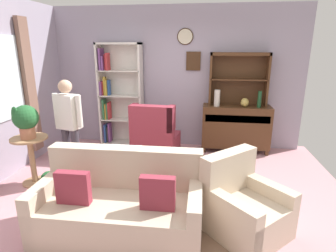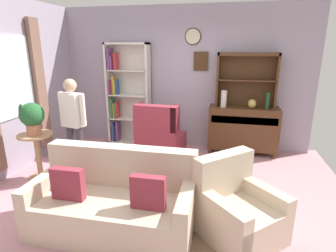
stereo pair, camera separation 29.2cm
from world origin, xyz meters
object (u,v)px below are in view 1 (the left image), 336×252
(wingback_chair, at_px, (155,139))
(bottle_wine, at_px, (259,99))
(potted_plant_small, at_px, (49,180))
(sideboard, at_px, (236,126))
(potted_plant_large, at_px, (25,119))
(vase_round, at_px, (245,102))
(couch_floral, at_px, (121,205))
(book_stack, at_px, (148,162))
(armchair_floral, at_px, (243,208))
(vase_tall, at_px, (217,98))
(plant_stand, at_px, (32,155))
(bookshelf, at_px, (118,96))
(sideboard_hutch, at_px, (239,72))
(coffee_table, at_px, (157,167))
(person_reading, at_px, (69,123))

(wingback_chair, bearing_deg, bottle_wine, 15.16)
(potted_plant_small, bearing_deg, sideboard, 35.94)
(potted_plant_large, bearing_deg, vase_round, 28.81)
(couch_floral, relative_size, book_stack, 8.82)
(bottle_wine, relative_size, armchair_floral, 0.29)
(vase_tall, distance_m, plant_stand, 3.33)
(vase_round, height_order, potted_plant_large, potted_plant_large)
(armchair_floral, relative_size, potted_plant_large, 2.21)
(bottle_wine, xyz_separation_m, plant_stand, (-3.55, -1.74, -0.62))
(vase_round, height_order, potted_plant_small, vase_round)
(armchair_floral, xyz_separation_m, book_stack, (-1.24, 0.73, 0.16))
(bookshelf, bearing_deg, vase_tall, -4.77)
(bookshelf, relative_size, vase_round, 12.35)
(vase_tall, relative_size, plant_stand, 0.43)
(wingback_chair, xyz_separation_m, book_stack, (0.13, -1.22, 0.06))
(wingback_chair, distance_m, potted_plant_large, 2.17)
(vase_round, bearing_deg, bookshelf, 176.50)
(couch_floral, height_order, book_stack, couch_floral)
(vase_round, bearing_deg, book_stack, -130.60)
(couch_floral, height_order, potted_plant_small, couch_floral)
(sideboard_hutch, height_order, coffee_table, sideboard_hutch)
(sideboard, distance_m, person_reading, 3.10)
(armchair_floral, distance_m, wingback_chair, 2.38)
(bottle_wine, distance_m, plant_stand, 4.00)
(potted_plant_large, relative_size, potted_plant_small, 1.60)
(armchair_floral, relative_size, plant_stand, 1.46)
(potted_plant_large, height_order, coffee_table, potted_plant_large)
(vase_tall, height_order, potted_plant_small, vase_tall)
(coffee_table, bearing_deg, potted_plant_large, -176.77)
(armchair_floral, height_order, wingback_chair, wingback_chair)
(sideboard, relative_size, potted_plant_large, 2.65)
(potted_plant_small, bearing_deg, bookshelf, 79.77)
(bottle_wine, bearing_deg, potted_plant_small, -148.69)
(couch_floral, relative_size, potted_plant_large, 3.70)
(bookshelf, bearing_deg, book_stack, -61.39)
(vase_round, relative_size, potted_plant_large, 0.35)
(sideboard, xyz_separation_m, couch_floral, (-1.50, -2.72, -0.20))
(book_stack, bearing_deg, vase_round, 49.40)
(potted_plant_large, bearing_deg, potted_plant_small, -24.41)
(sideboard_hutch, xyz_separation_m, armchair_floral, (-0.13, -2.66, -1.27))
(vase_tall, bearing_deg, bottle_wine, -0.66)
(bottle_wine, distance_m, armchair_floral, 2.63)
(plant_stand, height_order, book_stack, plant_stand)
(bottle_wine, relative_size, potted_plant_small, 1.01)
(bottle_wine, height_order, coffee_table, bottle_wine)
(coffee_table, bearing_deg, wingback_chair, 102.21)
(sideboard, height_order, potted_plant_small, sideboard)
(bookshelf, relative_size, vase_tall, 6.64)
(sideboard_hutch, xyz_separation_m, vase_round, (0.13, -0.18, -0.55))
(vase_round, height_order, couch_floral, vase_round)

